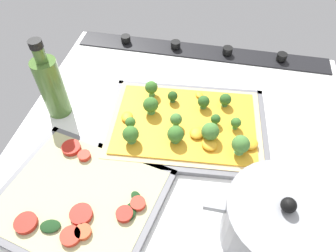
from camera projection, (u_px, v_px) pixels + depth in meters
ground_plane at (182, 142)px, 71.86cm from camera, size 75.86×72.46×3.00cm
stove_control_panel at (201, 51)px, 91.25cm from camera, size 72.83×7.00×2.60cm
baking_tray_front at (186, 126)px, 72.49cm from camera, size 38.92×29.25×1.30cm
broccoli_pizza at (186, 123)px, 70.87cm from camera, size 36.33×26.65×5.95cm
baking_tray_back at (80, 200)px, 60.20cm from camera, size 34.99×31.64×1.30cm
veggie_pizza_back at (79, 199)px, 59.50cm from camera, size 32.15×28.80×1.90cm
cooking_pot at (277, 224)px, 51.61cm from camera, size 24.92×18.08×13.53cm
oil_bottle at (51, 86)px, 70.05cm from camera, size 5.56×5.56×19.94cm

